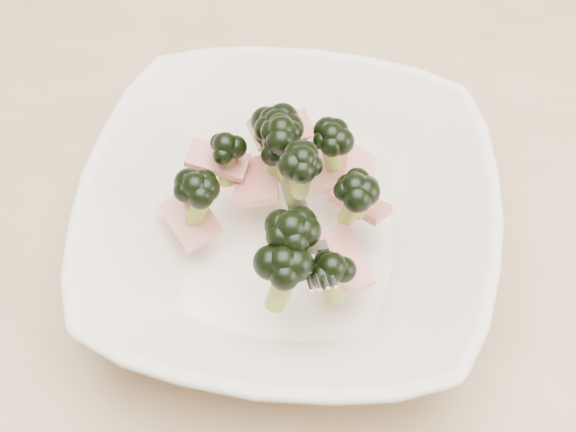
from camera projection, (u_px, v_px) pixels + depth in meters
The scene contains 2 objects.
dining_table at pixel (291, 239), 0.77m from camera, with size 1.20×0.80×0.75m.
broccoli_dish at pixel (288, 221), 0.61m from camera, with size 0.32×0.32×0.12m.
Camera 1 is at (0.04, -0.42, 1.30)m, focal length 50.00 mm.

